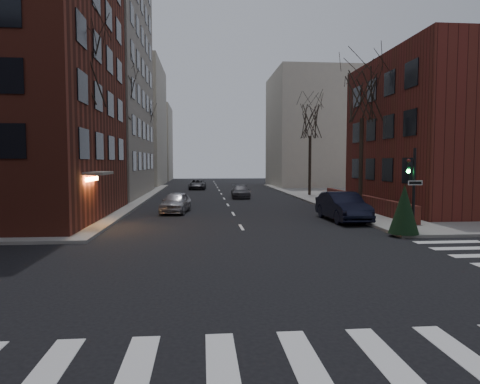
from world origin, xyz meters
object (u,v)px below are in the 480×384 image
object	(u,v)px
car_lane_silver	(176,202)
car_lane_far	(197,184)
streetlamp_far	(151,156)
parked_sedan	(343,207)
sandwich_board	(359,206)
tree_left_c	(143,123)
car_lane_gray	(240,192)
tree_right_a	(362,95)
tree_left_b	(120,96)
tree_right_b	(310,121)
tree_left_a	(79,71)
traffic_signal	(412,195)
evergreen_shrub	(404,209)
streetlamp_near	(119,152)

from	to	relation	value
car_lane_silver	car_lane_far	bearing A→B (deg)	94.89
streetlamp_far	car_lane_far	world-z (taller)	streetlamp_far
parked_sedan	sandwich_board	bearing A→B (deg)	50.52
tree_left_c	car_lane_gray	world-z (taller)	tree_left_c
car_lane_far	sandwich_board	size ratio (longest dim) A/B	5.20
tree_right_a	car_lane_silver	distance (m)	14.69
tree_left_b	tree_right_b	xyz separation A→B (m)	(17.60, 6.00, -1.33)
tree_left_a	car_lane_far	bearing A→B (deg)	78.51
tree_right_a	sandwich_board	world-z (taller)	tree_right_a
traffic_signal	sandwich_board	xyz separation A→B (m)	(0.27, 7.59, -1.33)
evergreen_shrub	tree_left_b	bearing A→B (deg)	132.61
tree_left_c	parked_sedan	xyz separation A→B (m)	(15.00, -26.04, -7.18)
streetlamp_near	streetlamp_far	xyz separation A→B (m)	(0.00, 20.00, 0.00)
tree_left_a	car_lane_silver	size ratio (longest dim) A/B	2.45
traffic_signal	car_lane_gray	bearing A→B (deg)	106.19
parked_sedan	car_lane_gray	bearing A→B (deg)	103.20
tree_left_b	tree_right_a	world-z (taller)	tree_left_b
tree_right_a	tree_left_b	bearing A→B (deg)	155.56
tree_right_b	streetlamp_far	distance (m)	20.01
tree_left_a	streetlamp_far	bearing A→B (deg)	88.77
streetlamp_far	evergreen_shrub	world-z (taller)	streetlamp_far
streetlamp_near	parked_sedan	world-z (taller)	streetlamp_near
streetlamp_near	streetlamp_far	bearing A→B (deg)	90.00
streetlamp_far	parked_sedan	size ratio (longest dim) A/B	1.21
parked_sedan	sandwich_board	world-z (taller)	parked_sedan
car_lane_gray	tree_left_b	bearing A→B (deg)	-153.78
car_lane_far	sandwich_board	distance (m)	29.59
tree_left_c	sandwich_board	bearing A→B (deg)	-54.01
tree_left_a	streetlamp_far	size ratio (longest dim) A/B	1.63
traffic_signal	streetlamp_far	size ratio (longest dim) A/B	0.64
tree_left_a	traffic_signal	bearing A→B (deg)	-16.65
parked_sedan	car_lane_gray	distance (m)	17.36
car_lane_gray	evergreen_shrub	bearing A→B (deg)	-73.77
streetlamp_far	sandwich_board	size ratio (longest dim) A/B	7.26
car_lane_gray	streetlamp_near	bearing A→B (deg)	-136.54
traffic_signal	evergreen_shrub	xyz separation A→B (m)	(-0.64, -0.49, -0.61)
tree_left_c	tree_right_a	bearing A→B (deg)	-51.34
tree_right_a	parked_sedan	xyz separation A→B (m)	(-2.60, -4.04, -7.18)
car_lane_silver	traffic_signal	bearing A→B (deg)	-32.48
tree_right_b	evergreen_shrub	distance (m)	24.37
tree_right_b	car_lane_gray	world-z (taller)	tree_right_b
car_lane_gray	traffic_signal	bearing A→B (deg)	-71.89
streetlamp_near	tree_left_a	bearing A→B (deg)	-94.29
tree_right_a	tree_right_b	xyz separation A→B (m)	(0.00, 14.00, -0.44)
streetlamp_near	car_lane_far	xyz separation A→B (m)	(5.52, 22.10, -3.61)
tree_left_c	car_lane_far	bearing A→B (deg)	33.81
traffic_signal	tree_right_a	bearing A→B (deg)	84.53
tree_right_b	streetlamp_near	xyz separation A→B (m)	(-17.00, -10.00, -3.35)
tree_right_b	parked_sedan	xyz separation A→B (m)	(-2.60, -18.04, -6.73)
tree_left_c	car_lane_gray	distance (m)	15.81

